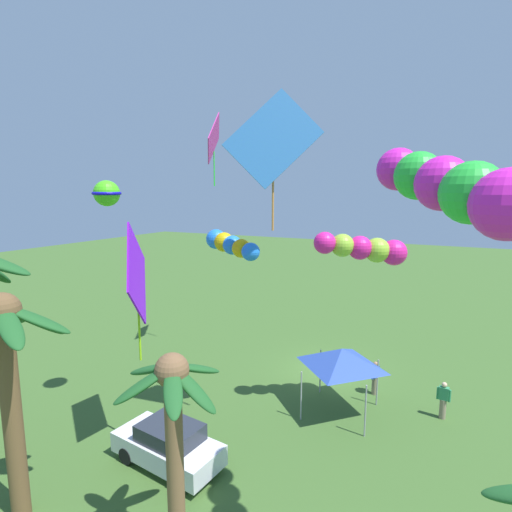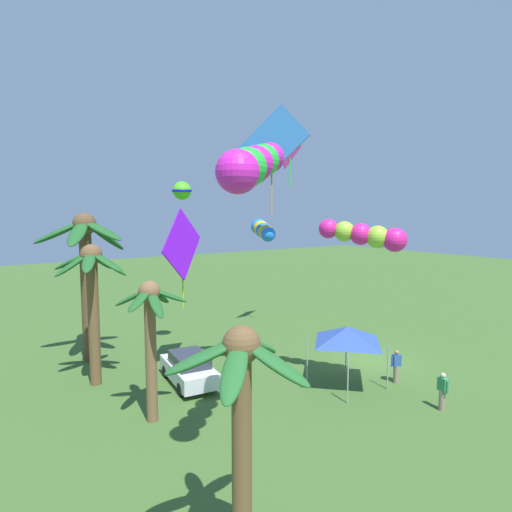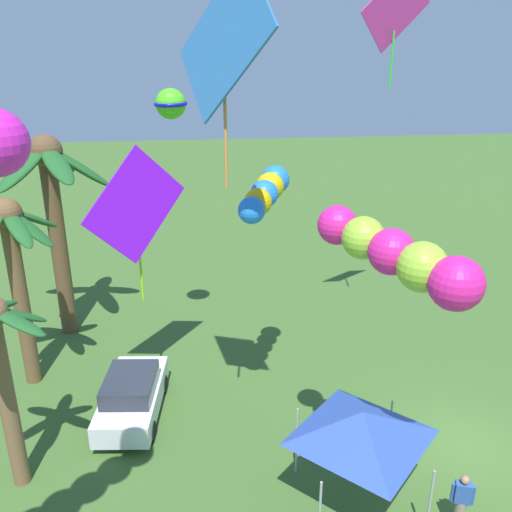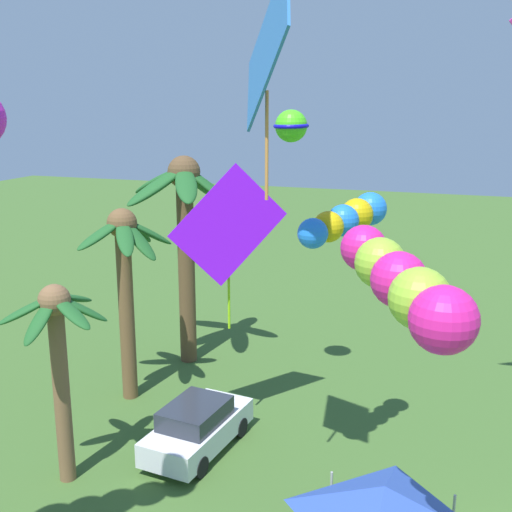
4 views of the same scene
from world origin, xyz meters
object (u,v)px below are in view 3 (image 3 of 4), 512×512
parked_car_0 (132,395)px  kite_diamond_3 (224,44)px  festival_tent (362,425)px  spectator_1 (461,502)px  kite_diamond_6 (136,207)px  kite_ball_2 (171,104)px  palm_tree_3 (13,253)px  kite_diamond_4 (396,9)px  kite_tube_0 (399,256)px  kite_tube_5 (266,192)px  palm_tree_0 (51,193)px

parked_car_0 → kite_diamond_3: size_ratio=0.84×
parked_car_0 → festival_tent: bearing=-126.6°
spectator_1 → kite_diamond_6: bearing=48.2°
kite_ball_2 → spectator_1: bearing=-144.9°
palm_tree_3 → kite_diamond_4: 14.68m
parked_car_0 → spectator_1: bearing=-123.6°
kite_tube_0 → kite_diamond_3: size_ratio=0.69×
kite_tube_0 → kite_tube_5: kite_tube_0 is taller
parked_car_0 → kite_ball_2: (3.95, -1.61, 8.53)m
kite_diamond_4 → kite_tube_0: bearing=162.2°
spectator_1 → kite_diamond_6: kite_diamond_6 is taller
festival_tent → kite_tube_5: size_ratio=0.96×
palm_tree_3 → kite_diamond_4: size_ratio=1.68×
kite_ball_2 → kite_diamond_4: (-0.28, -7.38, 2.90)m
palm_tree_3 → festival_tent: size_ratio=2.32×
parked_car_0 → kite_diamond_4: (3.67, -8.98, 11.43)m
palm_tree_3 → kite_diamond_3: (-5.00, -6.59, 6.23)m
parked_car_0 → kite_tube_0: kite_tube_0 is taller
kite_ball_2 → kite_tube_0: bearing=-153.3°
palm_tree_0 → kite_diamond_6: kite_diamond_6 is taller
spectator_1 → kite_diamond_6: 11.85m
kite_diamond_3 → palm_tree_3: bearing=52.8°
kite_ball_2 → kite_diamond_4: size_ratio=0.39×
kite_ball_2 → kite_tube_5: (-4.03, -2.60, -2.07)m
kite_tube_0 → kite_ball_2: kite_ball_2 is taller
festival_tent → kite_diamond_4: bearing=-20.5°
kite_tube_5 → kite_diamond_6: size_ratio=0.60×
palm_tree_3 → kite_diamond_3: 10.35m
palm_tree_0 → kite_ball_2: 6.15m
festival_tent → kite_diamond_6: bearing=43.0°
palm_tree_0 → kite_diamond_6: bearing=-141.9°
kite_tube_0 → kite_diamond_3: bearing=51.5°
palm_tree_0 → kite_tube_0: size_ratio=2.40×
parked_car_0 → kite_tube_0: 10.23m
palm_tree_3 → kite_tube_5: 8.60m
festival_tent → kite_diamond_3: bearing=58.4°
kite_tube_0 → kite_diamond_6: (6.62, 5.72, -0.64)m
palm_tree_0 → kite_ball_2: kite_ball_2 is taller
kite_tube_0 → kite_ball_2: 10.38m
palm_tree_0 → kite_diamond_4: (-2.34, -12.07, 6.29)m
kite_tube_0 → palm_tree_0: bearing=39.7°
kite_diamond_3 → kite_diamond_4: kite_diamond_4 is taller
palm_tree_0 → kite_tube_0: bearing=-140.3°
palm_tree_0 → spectator_1: 16.88m
palm_tree_0 → kite_diamond_3: kite_diamond_3 is taller
kite_diamond_3 → kite_diamond_6: size_ratio=0.98×
palm_tree_3 → parked_car_0: palm_tree_3 is taller
palm_tree_0 → kite_diamond_3: 11.67m
festival_tent → kite_diamond_6: (5.91, 5.51, 3.99)m
palm_tree_3 → kite_diamond_6: (-0.95, -4.10, 1.64)m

